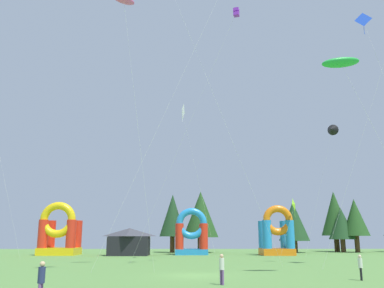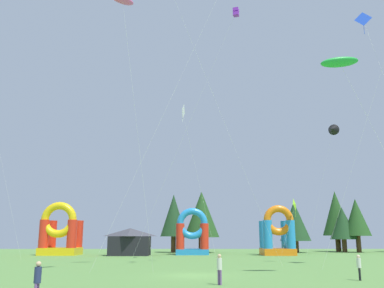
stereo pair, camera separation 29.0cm
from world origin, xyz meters
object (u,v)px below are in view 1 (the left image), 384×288
object	(u,v)px
kite_black_delta	(332,130)
person_left_edge	(222,266)
kite_blue_diamond	(364,23)
inflatable_red_slide	(192,236)
person_midfield	(41,279)
kite_purple_box	(235,14)
festival_tent	(129,242)
kite_green_parafoil	(341,63)
person_near_camera	(360,265)
kite_white_diamond	(182,113)
inflatable_yellow_castle	(277,236)
kite_lime_diamond	(295,205)
inflatable_blue_arch	(59,235)
kite_pink_parafoil	(124,0)

from	to	relation	value
kite_black_delta	person_left_edge	bearing A→B (deg)	-120.67
kite_blue_diamond	inflatable_red_slide	world-z (taller)	kite_blue_diamond
person_midfield	inflatable_red_slide	world-z (taller)	inflatable_red_slide
kite_blue_diamond	person_left_edge	bearing A→B (deg)	-140.77
kite_purple_box	person_left_edge	xyz separation A→B (m)	(-3.04, -14.43, -24.53)
kite_black_delta	festival_tent	world-z (taller)	kite_black_delta
kite_green_parafoil	festival_tent	distance (m)	40.33
person_near_camera	inflatable_red_slide	distance (m)	37.47
kite_white_diamond	inflatable_red_slide	distance (m)	20.87
kite_blue_diamond	person_left_edge	distance (m)	30.62
inflatable_yellow_castle	kite_purple_box	bearing A→B (deg)	-110.04
person_midfield	inflatable_yellow_castle	size ratio (longest dim) A/B	0.24
kite_black_delta	inflatable_red_slide	xyz separation A→B (m)	(-19.67, 7.35, -14.69)
kite_blue_diamond	kite_green_parafoil	bearing A→B (deg)	-124.97
kite_lime_diamond	kite_black_delta	xyz separation A→B (m)	(5.11, -2.55, 10.38)
kite_blue_diamond	festival_tent	size ratio (longest dim) A/B	4.34
kite_green_parafoil	kite_white_diamond	bearing A→B (deg)	121.47
inflatable_blue_arch	inflatable_red_slide	bearing A→B (deg)	3.74
kite_purple_box	inflatable_yellow_castle	world-z (taller)	kite_purple_box
inflatable_red_slide	kite_pink_parafoil	bearing A→B (deg)	-100.05
inflatable_red_slide	inflatable_yellow_castle	size ratio (longest dim) A/B	0.96
kite_lime_diamond	festival_tent	world-z (taller)	kite_lime_diamond
kite_lime_diamond	inflatable_red_slide	bearing A→B (deg)	161.74
kite_black_delta	person_left_edge	size ratio (longest dim) A/B	10.55
kite_pink_parafoil	inflatable_yellow_castle	distance (m)	40.84
kite_pink_parafoil	inflatable_yellow_castle	xyz separation A→B (m)	(18.31, 31.41, -18.61)
person_left_edge	inflatable_red_slide	distance (m)	38.37
kite_white_diamond	person_left_edge	distance (m)	29.10
festival_tent	person_left_edge	bearing A→B (deg)	-74.12
festival_tent	kite_green_parafoil	bearing A→B (deg)	-58.55
inflatable_yellow_castle	inflatable_blue_arch	distance (m)	31.81
kite_green_parafoil	kite_white_diamond	size ratio (longest dim) A/B	0.88
person_left_edge	festival_tent	bearing A→B (deg)	-24.36
kite_white_diamond	person_midfield	bearing A→B (deg)	-100.06
kite_green_parafoil	person_midfield	xyz separation A→B (m)	(-17.61, -10.63, -14.45)
kite_green_parafoil	kite_pink_parafoil	world-z (taller)	kite_pink_parafoil
kite_lime_diamond	person_near_camera	world-z (taller)	kite_lime_diamond
person_near_camera	inflatable_blue_arch	xyz separation A→B (m)	(-29.74, 34.70, 1.95)
kite_pink_parafoil	festival_tent	distance (m)	36.79
kite_white_diamond	kite_pink_parafoil	bearing A→B (deg)	-103.59
kite_white_diamond	festival_tent	xyz separation A→B (m)	(-7.63, 12.49, -15.66)
kite_purple_box	inflatable_yellow_castle	size ratio (longest dim) A/B	3.69
kite_lime_diamond	inflatable_blue_arch	world-z (taller)	kite_lime_diamond
kite_green_parafoil	inflatable_red_slide	xyz separation A→B (m)	(-10.81, 34.44, -12.81)
kite_black_delta	inflatable_yellow_castle	bearing A→B (deg)	142.03
kite_green_parafoil	kite_black_delta	bearing A→B (deg)	71.89
kite_black_delta	kite_white_diamond	bearing A→B (deg)	-161.17
kite_blue_diamond	kite_white_diamond	distance (m)	22.36
person_midfield	person_left_edge	world-z (taller)	person_left_edge
kite_lime_diamond	person_midfield	xyz separation A→B (m)	(-21.36, -40.27, -5.95)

